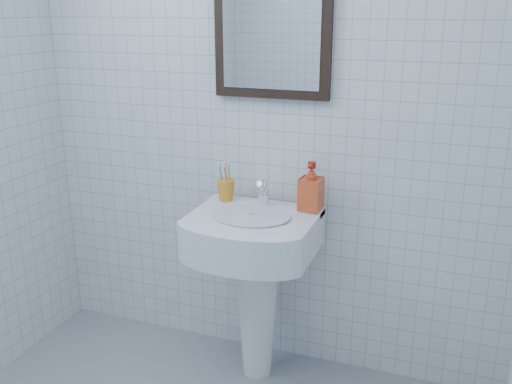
% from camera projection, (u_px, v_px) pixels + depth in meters
% --- Properties ---
extents(wall_back, '(2.20, 0.02, 2.50)m').
position_uv_depth(wall_back, '(269.00, 95.00, 2.44)').
color(wall_back, silver).
rests_on(wall_back, ground).
extents(washbasin, '(0.52, 0.38, 0.80)m').
position_uv_depth(washbasin, '(256.00, 268.00, 2.46)').
color(washbasin, white).
rests_on(washbasin, ground).
extents(faucet, '(0.05, 0.11, 0.12)m').
position_uv_depth(faucet, '(263.00, 194.00, 2.45)').
color(faucet, white).
rests_on(faucet, washbasin).
extents(toothbrush_cup, '(0.10, 0.10, 0.09)m').
position_uv_depth(toothbrush_cup, '(226.00, 190.00, 2.51)').
color(toothbrush_cup, orange).
rests_on(toothbrush_cup, washbasin).
extents(soap_dispenser, '(0.10, 0.10, 0.20)m').
position_uv_depth(soap_dispenser, '(311.00, 186.00, 2.38)').
color(soap_dispenser, red).
rests_on(soap_dispenser, washbasin).
extents(wall_mirror, '(0.50, 0.04, 0.62)m').
position_uv_depth(wall_mirror, '(272.00, 22.00, 2.32)').
color(wall_mirror, black).
rests_on(wall_mirror, wall_back).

